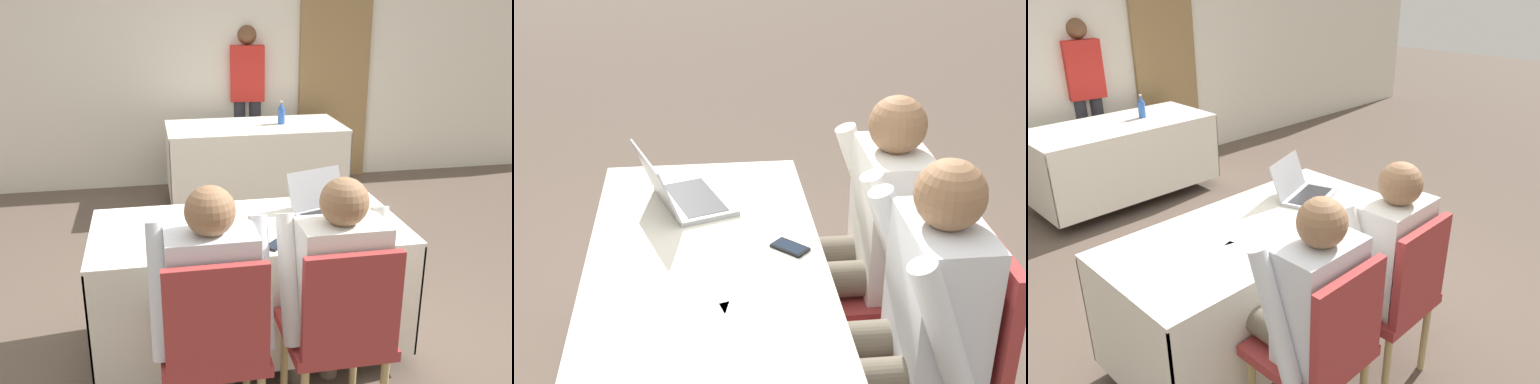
% 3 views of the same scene
% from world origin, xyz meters
% --- Properties ---
extents(conference_table_near, '(1.61, 0.77, 0.74)m').
position_xyz_m(conference_table_near, '(0.00, 0.00, 0.56)').
color(conference_table_near, white).
rests_on(conference_table_near, ground_plane).
extents(laptop, '(0.42, 0.39, 0.22)m').
position_xyz_m(laptop, '(0.44, 0.07, 0.78)').
color(laptop, '#99999E').
rests_on(laptop, conference_table_near).
extents(cell_phone, '(0.13, 0.13, 0.01)m').
position_xyz_m(cell_phone, '(0.08, -0.28, 0.75)').
color(cell_phone, black).
rests_on(cell_phone, conference_table_near).
extents(paper_beside_laptop, '(0.28, 0.34, 0.00)m').
position_xyz_m(paper_beside_laptop, '(-0.17, 0.08, 0.74)').
color(paper_beside_laptop, white).
rests_on(paper_beside_laptop, conference_table_near).
extents(paper_left_edge, '(0.28, 0.34, 0.00)m').
position_xyz_m(paper_left_edge, '(-0.27, -0.20, 0.74)').
color(paper_left_edge, white).
rests_on(paper_left_edge, conference_table_near).
extents(chair_near_left, '(0.44, 0.44, 0.93)m').
position_xyz_m(chair_near_left, '(-0.27, -0.69, 0.52)').
color(chair_near_left, tan).
rests_on(chair_near_left, ground_plane).
extents(chair_near_right, '(0.44, 0.44, 0.93)m').
position_xyz_m(chair_near_right, '(0.27, -0.69, 0.52)').
color(chair_near_right, tan).
rests_on(chair_near_right, ground_plane).
extents(person_checkered_shirt, '(0.50, 0.52, 1.19)m').
position_xyz_m(person_checkered_shirt, '(-0.27, -0.59, 0.68)').
color(person_checkered_shirt, '#665B4C').
rests_on(person_checkered_shirt, ground_plane).
extents(person_white_shirt, '(0.50, 0.52, 1.19)m').
position_xyz_m(person_white_shirt, '(0.27, -0.59, 0.68)').
color(person_white_shirt, '#665B4C').
rests_on(person_white_shirt, ground_plane).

